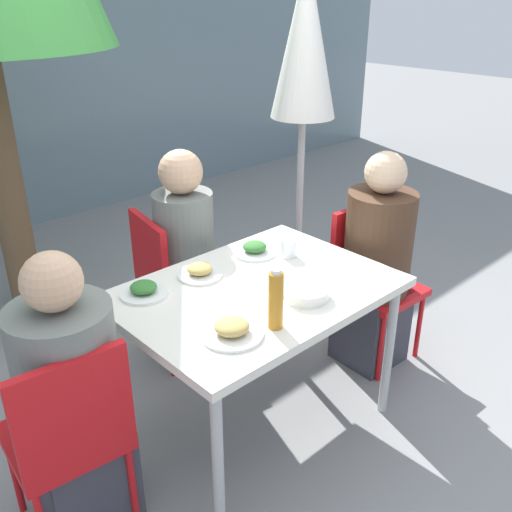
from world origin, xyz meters
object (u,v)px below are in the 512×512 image
at_px(person_far, 186,264).
at_px(salad_bowl, 306,292).
at_px(bottle, 276,300).
at_px(chair_right, 369,272).
at_px(chair_far, 169,278).
at_px(chair_left, 70,431).
at_px(closed_umbrella, 305,54).
at_px(drinking_cup, 289,248).
at_px(person_left, 73,405).
at_px(person_right, 376,269).

xyz_separation_m(person_far, salad_bowl, (-0.03, -0.88, 0.19)).
bearing_deg(salad_bowl, bottle, -164.04).
xyz_separation_m(chair_right, bottle, (-1.05, -0.32, 0.37)).
bearing_deg(salad_bowl, chair_far, 92.75).
height_order(chair_left, salad_bowl, chair_left).
bearing_deg(closed_umbrella, drinking_cup, -140.27).
relative_size(chair_far, salad_bowl, 4.46).
relative_size(chair_far, bottle, 3.48).
xyz_separation_m(person_left, drinking_cup, (1.17, 0.04, 0.26)).
relative_size(person_left, person_far, 0.96).
distance_m(person_left, person_far, 1.12).
bearing_deg(person_far, closed_umbrella, 104.51).
xyz_separation_m(chair_left, person_left, (0.06, 0.07, 0.04)).
bearing_deg(drinking_cup, salad_bowl, -125.65).
bearing_deg(chair_far, person_right, 55.49).
bearing_deg(person_left, person_far, 37.42).
xyz_separation_m(chair_left, salad_bowl, (0.99, -0.22, 0.27)).
distance_m(chair_left, salad_bowl, 1.05).
height_order(person_far, closed_umbrella, closed_umbrella).
relative_size(chair_right, closed_umbrella, 0.41).
height_order(person_right, person_far, person_far).
relative_size(chair_far, closed_umbrella, 0.41).
distance_m(person_left, person_right, 1.68).
bearing_deg(person_far, salad_bowl, 8.22).
height_order(person_far, salad_bowl, person_far).
bearing_deg(person_left, closed_umbrella, 24.91).
bearing_deg(person_right, bottle, 16.19).
relative_size(person_right, closed_umbrella, 0.57).
bearing_deg(chair_far, chair_left, -42.54).
height_order(person_right, chair_far, person_right).
height_order(chair_left, chair_right, same).
distance_m(chair_right, person_right, 0.11).
distance_m(chair_far, closed_umbrella, 1.49).
distance_m(closed_umbrella, drinking_cup, 1.25).
height_order(chair_left, drinking_cup, chair_left).
relative_size(person_left, person_right, 0.96).
xyz_separation_m(chair_right, salad_bowl, (-0.80, -0.25, 0.27)).
height_order(chair_far, drinking_cup, chair_far).
height_order(chair_right, drinking_cup, chair_right).
relative_size(person_far, drinking_cup, 13.92).
height_order(person_left, chair_right, person_left).
distance_m(chair_far, drinking_cup, 0.74).
height_order(drinking_cup, salad_bowl, drinking_cup).
bearing_deg(salad_bowl, chair_left, 167.57).
height_order(person_right, drinking_cup, person_right).
bearing_deg(closed_umbrella, chair_right, -105.28).
bearing_deg(chair_far, bottle, -1.65).
xyz_separation_m(chair_far, person_far, (0.07, -0.06, 0.08)).
relative_size(chair_left, bottle, 3.48).
height_order(person_far, drinking_cup, person_far).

